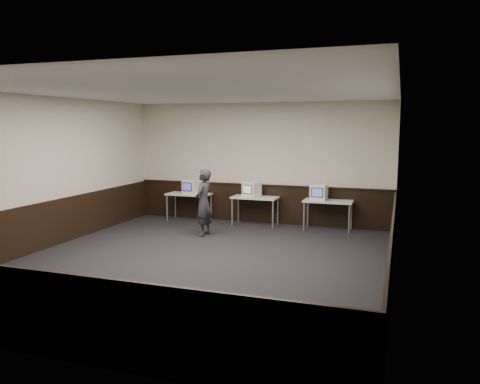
% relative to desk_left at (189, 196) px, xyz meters
% --- Properties ---
extents(floor, '(8.00, 8.00, 0.00)m').
position_rel_desk_left_xyz_m(floor, '(1.90, -3.60, -0.68)').
color(floor, black).
rests_on(floor, ground).
extents(ceiling, '(8.00, 8.00, 0.00)m').
position_rel_desk_left_xyz_m(ceiling, '(1.90, -3.60, 2.52)').
color(ceiling, white).
rests_on(ceiling, back_wall).
extents(back_wall, '(7.00, 0.00, 7.00)m').
position_rel_desk_left_xyz_m(back_wall, '(1.90, 0.40, 0.92)').
color(back_wall, beige).
rests_on(back_wall, ground).
extents(front_wall, '(7.00, 0.00, 7.00)m').
position_rel_desk_left_xyz_m(front_wall, '(1.90, -7.60, 0.92)').
color(front_wall, beige).
rests_on(front_wall, ground).
extents(left_wall, '(0.00, 8.00, 8.00)m').
position_rel_desk_left_xyz_m(left_wall, '(-1.60, -3.60, 0.92)').
color(left_wall, beige).
rests_on(left_wall, ground).
extents(right_wall, '(0.00, 8.00, 8.00)m').
position_rel_desk_left_xyz_m(right_wall, '(5.40, -3.60, 0.92)').
color(right_wall, beige).
rests_on(right_wall, ground).
extents(wainscot_back, '(6.98, 0.04, 1.00)m').
position_rel_desk_left_xyz_m(wainscot_back, '(1.90, 0.38, -0.18)').
color(wainscot_back, black).
rests_on(wainscot_back, back_wall).
extents(wainscot_front, '(6.98, 0.04, 1.00)m').
position_rel_desk_left_xyz_m(wainscot_front, '(1.90, -7.58, -0.18)').
color(wainscot_front, black).
rests_on(wainscot_front, front_wall).
extents(wainscot_left, '(0.04, 7.98, 1.00)m').
position_rel_desk_left_xyz_m(wainscot_left, '(-1.58, -3.60, -0.18)').
color(wainscot_left, black).
rests_on(wainscot_left, left_wall).
extents(wainscot_right, '(0.04, 7.98, 1.00)m').
position_rel_desk_left_xyz_m(wainscot_right, '(5.38, -3.60, -0.18)').
color(wainscot_right, black).
rests_on(wainscot_right, right_wall).
extents(wainscot_rail, '(6.98, 0.06, 0.04)m').
position_rel_desk_left_xyz_m(wainscot_rail, '(1.90, 0.36, 0.34)').
color(wainscot_rail, black).
rests_on(wainscot_rail, wainscot_back).
extents(desk_left, '(1.20, 0.60, 0.75)m').
position_rel_desk_left_xyz_m(desk_left, '(0.00, 0.00, 0.00)').
color(desk_left, silver).
rests_on(desk_left, ground).
extents(desk_center, '(1.20, 0.60, 0.75)m').
position_rel_desk_left_xyz_m(desk_center, '(1.90, 0.00, 0.00)').
color(desk_center, silver).
rests_on(desk_center, ground).
extents(desk_right, '(1.20, 0.60, 0.75)m').
position_rel_desk_left_xyz_m(desk_right, '(3.80, 0.00, 0.00)').
color(desk_right, silver).
rests_on(desk_right, ground).
extents(emac_left, '(0.46, 0.48, 0.39)m').
position_rel_desk_left_xyz_m(emac_left, '(0.10, -0.04, 0.27)').
color(emac_left, white).
rests_on(emac_left, desk_left).
extents(emac_center, '(0.48, 0.49, 0.38)m').
position_rel_desk_left_xyz_m(emac_center, '(1.80, 0.00, 0.26)').
color(emac_center, white).
rests_on(emac_center, desk_center).
extents(emac_right, '(0.41, 0.44, 0.39)m').
position_rel_desk_left_xyz_m(emac_right, '(3.57, -0.02, 0.27)').
color(emac_right, white).
rests_on(emac_right, desk_right).
extents(person, '(0.39, 0.59, 1.58)m').
position_rel_desk_left_xyz_m(person, '(1.11, -1.55, 0.11)').
color(person, '#26262B').
rests_on(person, ground).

